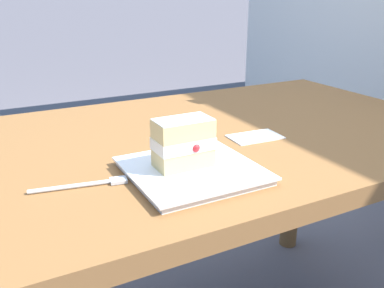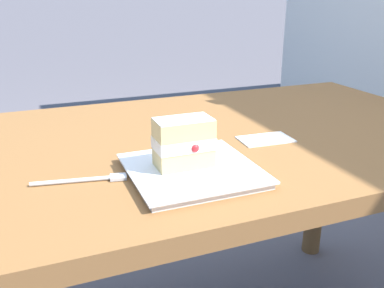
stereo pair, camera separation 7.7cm
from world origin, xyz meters
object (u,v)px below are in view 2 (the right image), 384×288
Objects in this scene: cake_slice at (184,142)px; paper_napkin at (266,139)px; patio_table at (191,174)px; dessert_plate at (192,171)px; dessert_fork at (86,180)px.

paper_napkin is (-0.24, -0.11, -0.06)m from cake_slice.
dessert_plate reaches higher than patio_table.
dessert_fork is (0.18, -0.03, -0.06)m from cake_slice.
cake_slice is 0.19m from dessert_fork.
patio_table is 0.33m from dessert_fork.
cake_slice reaches higher than dessert_plate.
patio_table is 8.49× the size of dessert_fork.
dessert_plate is 2.18× the size of cake_slice.
patio_table is at bearing -111.30° from dessert_plate.
cake_slice reaches higher than paper_napkin.
dessert_plate is 1.86× the size of paper_napkin.
dessert_fork is (0.27, 0.16, 0.10)m from patio_table.
patio_table is at bearing -149.31° from dessert_fork.
dessert_fork reaches higher than patio_table.
patio_table is 13.43× the size of cake_slice.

